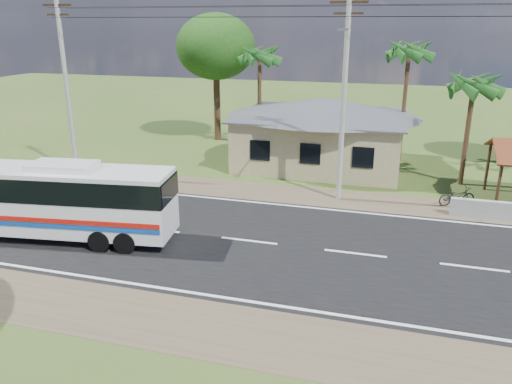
% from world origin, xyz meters
% --- Properties ---
extents(ground, '(120.00, 120.00, 0.00)m').
position_xyz_m(ground, '(0.00, 0.00, 0.00)').
color(ground, '#314D1B').
rests_on(ground, ground).
extents(road, '(120.00, 16.00, 0.03)m').
position_xyz_m(road, '(0.00, 0.00, 0.01)').
color(road, black).
rests_on(road, ground).
extents(house, '(12.40, 10.00, 5.00)m').
position_xyz_m(house, '(1.00, 13.00, 2.64)').
color(house, tan).
rests_on(house, ground).
extents(utility_poles, '(32.80, 2.22, 11.00)m').
position_xyz_m(utility_poles, '(2.67, 6.49, 5.77)').
color(utility_poles, '#9E9E99').
rests_on(utility_poles, ground).
extents(palm_near, '(2.80, 2.80, 6.70)m').
position_xyz_m(palm_near, '(9.50, 11.00, 5.71)').
color(palm_near, '#47301E').
rests_on(palm_near, ground).
extents(palm_mid, '(2.80, 2.80, 8.20)m').
position_xyz_m(palm_mid, '(6.00, 15.50, 7.16)').
color(palm_mid, '#47301E').
rests_on(palm_mid, ground).
extents(palm_far, '(2.80, 2.80, 7.70)m').
position_xyz_m(palm_far, '(-4.00, 16.00, 6.68)').
color(palm_far, '#47301E').
rests_on(palm_far, ground).
extents(tree_behind_house, '(6.00, 6.00, 9.61)m').
position_xyz_m(tree_behind_house, '(-8.00, 18.00, 7.12)').
color(tree_behind_house, '#47301E').
rests_on(tree_behind_house, ground).
extents(coach_bus, '(11.16, 3.75, 3.40)m').
position_xyz_m(coach_bus, '(-8.41, -1.95, 1.95)').
color(coach_bus, silver).
rests_on(coach_bus, ground).
extents(motorcycle, '(2.03, 1.41, 1.01)m').
position_xyz_m(motorcycle, '(8.93, 7.13, 0.50)').
color(motorcycle, black).
rests_on(motorcycle, ground).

